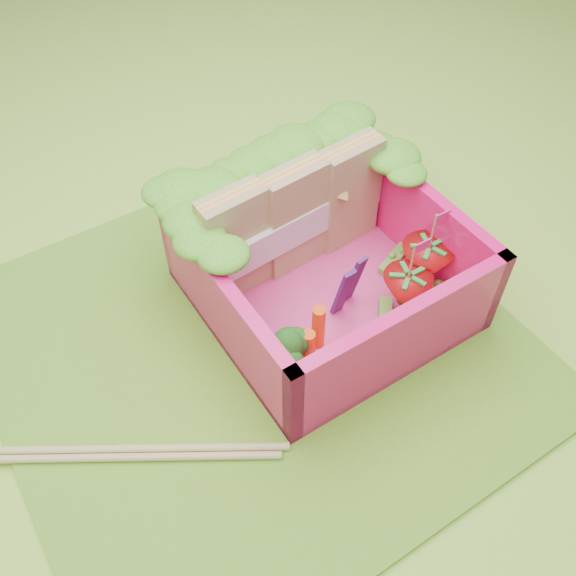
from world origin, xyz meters
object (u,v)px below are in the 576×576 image
Objects in this scene: chopsticks at (75,454)px; broccoli at (286,354)px; sandwich_stack at (295,218)px; strawberry_left at (405,293)px; strawberry_right at (425,266)px; bento_box at (327,266)px.

broccoli is at bearing -9.51° from chopsticks.
broccoli is at bearing -126.19° from sandwich_stack.
strawberry_right is (0.21, 0.09, 0.01)m from strawberry_left.
sandwich_stack is 0.73m from strawberry_left.
broccoli is 0.65× the size of strawberry_left.
chopsticks is (-1.81, 0.17, -0.17)m from strawberry_left.
strawberry_left is (0.28, -0.64, -0.18)m from sandwich_stack.
bento_box is 0.56m from strawberry_right.
strawberry_left is 1.83m from chopsticks.
broccoli is (-0.47, -0.65, -0.15)m from sandwich_stack.
sandwich_stack is at bearing 131.84° from strawberry_right.
sandwich_stack reaches higher than bento_box.
bento_box is 3.95× the size of broccoli.
sandwich_stack is 0.82m from broccoli.
chopsticks is (-2.02, 0.08, -0.18)m from strawberry_right.
bento_box is at bearing -90.87° from sandwich_stack.
broccoli reaches higher than chopsticks.
strawberry_right is at bearing -25.07° from bento_box.
sandwich_stack is at bearing 89.13° from bento_box.
sandwich_stack reaches higher than strawberry_left.
chopsticks is at bearing -174.32° from bento_box.
strawberry_left is at bearing -157.29° from strawberry_right.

